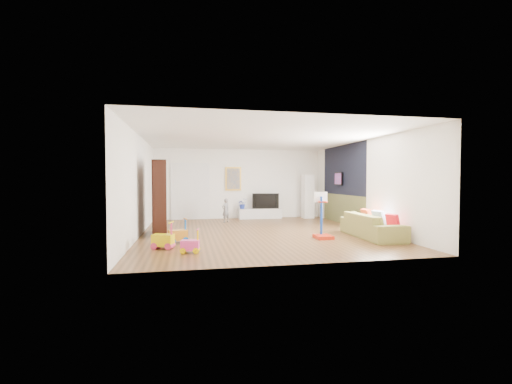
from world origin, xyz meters
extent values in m
cube|color=brown|center=(0.00, 0.00, 0.00)|extent=(6.50, 7.50, 0.00)
cube|color=white|center=(0.00, 0.00, 2.70)|extent=(6.50, 7.50, 0.00)
cube|color=white|center=(0.00, 3.75, 1.35)|extent=(6.50, 0.00, 2.70)
cube|color=white|center=(0.00, -3.75, 1.35)|extent=(6.50, 0.00, 2.70)
cube|color=white|center=(-3.25, 0.00, 1.35)|extent=(0.00, 7.50, 2.70)
cube|color=silver|center=(3.25, 0.00, 1.35)|extent=(0.00, 7.50, 2.70)
cube|color=black|center=(3.23, 1.40, 1.85)|extent=(0.01, 3.20, 1.70)
cube|color=brown|center=(3.23, 1.40, 0.50)|extent=(0.01, 3.20, 1.00)
cube|color=white|center=(-1.90, 3.71, 1.05)|extent=(1.45, 0.06, 2.10)
cube|color=gold|center=(-0.25, 3.71, 1.55)|extent=(0.62, 0.06, 0.92)
cube|color=#7F3F8C|center=(3.17, 1.60, 1.55)|extent=(0.04, 0.56, 0.46)
cube|color=silver|center=(0.77, 3.47, 0.20)|extent=(1.68, 0.45, 0.39)
cube|color=white|center=(2.65, 3.26, 0.85)|extent=(0.41, 0.41, 1.71)
cube|color=black|center=(-2.75, 0.23, 1.02)|extent=(0.45, 1.41, 2.03)
imported|color=olive|center=(2.75, -1.37, 0.31)|extent=(0.91, 2.18, 0.63)
cube|color=red|center=(1.43, -1.30, 0.60)|extent=(0.42, 0.51, 1.20)
cube|color=#D6BB05|center=(-2.52, -1.84, 0.30)|extent=(0.51, 0.41, 0.60)
cube|color=orange|center=(-2.22, -1.17, 0.29)|extent=(0.49, 0.38, 0.58)
cube|color=#F53D95|center=(-1.94, -2.38, 0.25)|extent=(0.40, 0.29, 0.49)
imported|color=slate|center=(-0.68, 2.50, 0.43)|extent=(0.37, 0.35, 0.85)
imported|color=black|center=(0.99, 3.48, 0.69)|extent=(1.04, 0.31, 0.59)
imported|color=#1E3197|center=(0.08, 3.48, 0.59)|extent=(0.43, 0.40, 0.40)
cube|color=red|center=(2.97, -1.97, 0.50)|extent=(0.16, 0.36, 0.35)
cube|color=white|center=(2.97, -1.34, 0.50)|extent=(0.17, 0.42, 0.41)
cube|color=#BC3B1E|center=(2.93, -0.79, 0.50)|extent=(0.11, 0.40, 0.40)
camera|label=1|loc=(-1.97, -9.54, 1.51)|focal=24.00mm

